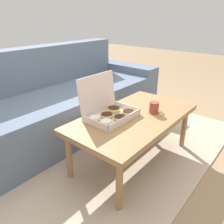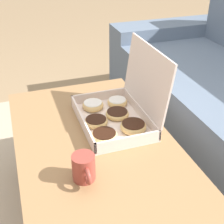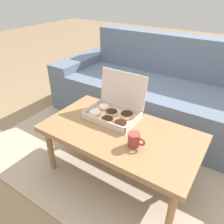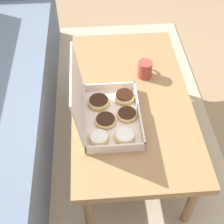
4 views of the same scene
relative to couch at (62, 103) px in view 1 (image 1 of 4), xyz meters
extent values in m
plane|color=#937756|center=(0.00, -0.81, -0.29)|extent=(12.00, 12.00, 0.00)
cube|color=tan|center=(0.00, -0.51, -0.29)|extent=(2.51, 1.88, 0.01)
cube|color=slate|center=(0.00, -0.15, -0.07)|extent=(1.91, 0.64, 0.44)
cube|color=slate|center=(0.00, 0.27, 0.13)|extent=(1.91, 0.20, 0.85)
cube|color=slate|center=(1.08, -0.05, -0.02)|extent=(0.24, 0.84, 0.53)
cube|color=#997047|center=(0.00, -0.91, 0.11)|extent=(1.07, 0.59, 0.04)
cylinder|color=#997047|center=(-0.48, -1.14, -0.10)|extent=(0.04, 0.04, 0.38)
cylinder|color=#997047|center=(0.48, -1.14, -0.10)|extent=(0.04, 0.04, 0.38)
cylinder|color=#997047|center=(-0.48, -0.67, -0.10)|extent=(0.04, 0.04, 0.38)
cylinder|color=#997047|center=(0.48, -0.67, -0.10)|extent=(0.04, 0.04, 0.38)
cube|color=silver|center=(-0.14, -0.80, 0.13)|extent=(0.38, 0.26, 0.01)
cube|color=silver|center=(-0.14, -0.93, 0.16)|extent=(0.38, 0.01, 0.04)
cube|color=silver|center=(-0.14, -0.68, 0.16)|extent=(0.38, 0.01, 0.04)
cube|color=silver|center=(-0.33, -0.80, 0.16)|extent=(0.01, 0.26, 0.04)
cube|color=silver|center=(0.05, -0.80, 0.16)|extent=(0.01, 0.26, 0.04)
cube|color=silver|center=(-0.14, -0.66, 0.31)|extent=(0.38, 0.04, 0.26)
torus|color=#E5BC75|center=(-0.26, -0.85, 0.15)|extent=(0.09, 0.09, 0.03)
cylinder|color=white|center=(-0.26, -0.85, 0.16)|extent=(0.08, 0.08, 0.01)
torus|color=#E5BC75|center=(-0.16, -0.77, 0.15)|extent=(0.10, 0.10, 0.03)
cylinder|color=black|center=(-0.16, -0.77, 0.16)|extent=(0.09, 0.09, 0.01)
torus|color=#E5BC75|center=(-0.05, -0.75, 0.15)|extent=(0.10, 0.10, 0.03)
cylinder|color=black|center=(-0.05, -0.75, 0.16)|extent=(0.09, 0.09, 0.01)
torus|color=#E5BC75|center=(-0.02, -0.87, 0.15)|extent=(0.10, 0.10, 0.03)
cylinder|color=black|center=(-0.02, -0.87, 0.16)|extent=(0.09, 0.09, 0.01)
torus|color=#E5BC75|center=(-0.13, -0.87, 0.15)|extent=(0.10, 0.10, 0.03)
cylinder|color=black|center=(-0.13, -0.87, 0.16)|extent=(0.08, 0.08, 0.01)
torus|color=#E5BC75|center=(-0.26, -0.74, 0.15)|extent=(0.09, 0.09, 0.03)
cylinder|color=white|center=(-0.26, -0.74, 0.16)|extent=(0.08, 0.08, 0.01)
cylinder|color=#993D33|center=(0.15, -1.00, 0.17)|extent=(0.08, 0.08, 0.09)
torus|color=#993D33|center=(0.20, -1.00, 0.18)|extent=(0.05, 0.01, 0.05)
camera|label=1|loc=(-1.29, -1.76, 0.85)|focal=35.00mm
camera|label=2|loc=(0.90, -1.16, 0.84)|focal=50.00mm
camera|label=3|loc=(0.62, -1.95, 1.00)|focal=35.00mm
camera|label=4|loc=(-1.08, -0.73, 1.25)|focal=50.00mm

